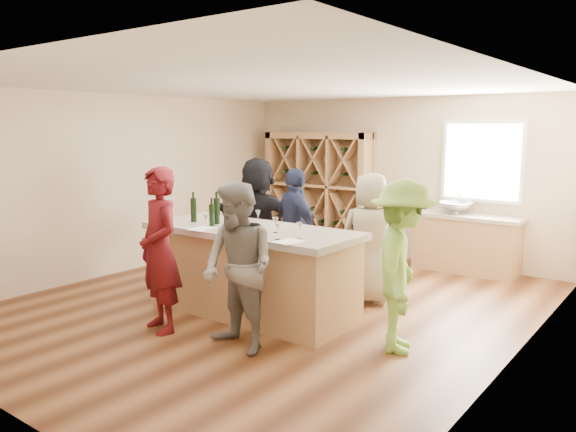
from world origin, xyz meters
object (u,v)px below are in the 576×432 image
Objects in this scene: tasting_counter_base at (251,274)px; wine_bottle_d at (212,215)px; wine_bottle_c at (217,211)px; wine_bottle_e at (227,215)px; person_far_left at (258,218)px; person_far_mid at (295,230)px; person_server at (403,266)px; wine_bottle_a at (194,210)px; person_near_left at (159,250)px; person_far_right at (370,238)px; sink at (455,208)px; person_near_right at (238,268)px; wine_rack at (318,191)px.

wine_bottle_d is (-0.45, -0.21, 0.72)m from tasting_counter_base.
wine_bottle_c is 0.31m from wine_bottle_e.
person_far_mid is at bearing 154.91° from person_far_left.
person_far_left is (-3.00, 1.30, 0.04)m from person_server.
wine_bottle_d is at bearing -11.76° from wine_bottle_a.
person_near_left is 2.71m from person_far_right.
person_near_left reaches higher than wine_bottle_d.
person_far_mid reaches higher than wine_bottle_a.
tasting_counter_base is 1.40× the size of person_near_left.
person_near_left is at bearing -111.77° from tasting_counter_base.
person_server is (2.21, 0.22, -0.35)m from wine_bottle_e.
person_far_right is (1.16, 1.46, -0.38)m from wine_bottle_e.
wine_bottle_d is 1.67m from person_far_left.
person_near_left is 1.08× the size of person_far_right.
person_far_right is at bearing -95.93° from sink.
person_far_left is (-0.14, 1.46, -0.31)m from wine_bottle_a.
wine_bottle_c is 0.18× the size of person_near_left.
person_server reaches higher than person_far_right.
person_far_mid is (-2.15, 1.10, -0.02)m from person_server.
person_near_right is (1.12, -0.76, -0.34)m from wine_bottle_d.
person_far_left is at bearing 126.87° from tasting_counter_base.
wine_bottle_c is 0.19× the size of person_near_right.
person_near_left is 1.07× the size of person_far_mid.
person_far_mid is at bearing -62.25° from wine_rack.
wine_bottle_c is 0.18× the size of person_far_left.
tasting_counter_base is 1.22m from person_near_left.
person_near_left is at bearing -65.33° from wine_bottle_a.
wine_bottle_a reaches higher than tasting_counter_base.
wine_bottle_c is at bearing 111.97° from person_near_left.
person_server reaches higher than wine_bottle_d.
person_near_left is at bearing -109.04° from sink.
person_server is at bearing -46.32° from wine_rack.
wine_rack is at bearing 21.26° from person_server.
person_far_right is (1.10, 0.14, -0.01)m from person_far_mid.
person_server reaches higher than sink.
wine_bottle_a reaches higher than wine_bottle_d.
person_near_left reaches higher than wine_bottle_e.
wine_bottle_d is at bearing -175.41° from wine_bottle_e.
wine_bottle_e is 1.75m from person_far_left.
wine_bottle_d is 0.16× the size of person_far_mid.
person_near_right reaches higher than wine_bottle_c.
person_near_right is at bearing 114.62° from person_far_left.
wine_bottle_a is 0.93× the size of wine_bottle_c.
person_far_mid reaches higher than wine_bottle_e.
tasting_counter_base is at bearing 42.86° from wine_bottle_e.
person_server is at bearing 116.47° from person_far_right.
wine_bottle_e is at bearing 105.98° from person_far_left.
person_near_left reaches higher than person_far_left.
tasting_counter_base is at bearing 120.75° from person_far_mid.
person_server is 3.27m from person_far_left.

